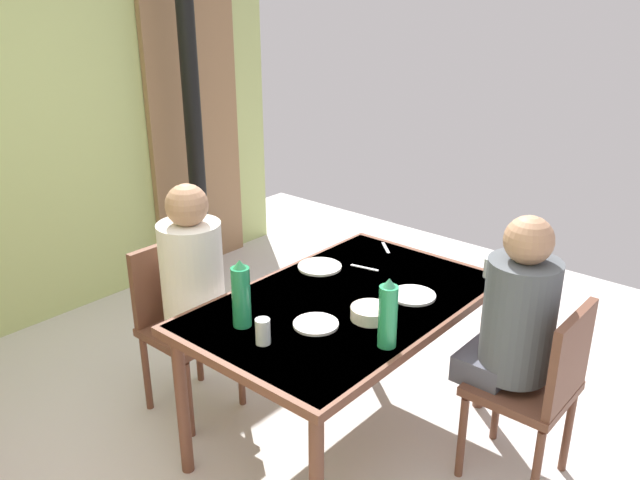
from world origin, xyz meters
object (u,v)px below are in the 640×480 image
Objects in this scene: dining_table at (345,314)px; person_near_diner at (516,315)px; serving_bowl_center at (371,313)px; chair_near_diner at (539,385)px; chair_far_diner at (181,317)px; person_far_diner at (194,273)px; water_bottle_green_far at (241,295)px; water_bottle_green_near at (388,315)px.

person_near_diner is at bearing -66.51° from dining_table.
dining_table is 1.87× the size of person_near_diner.
person_near_diner is at bearing -53.18° from serving_bowl_center.
dining_table is at bearing 109.87° from chair_near_diner.
dining_table is 1.65× the size of chair_far_diner.
person_near_diner and person_far_diner have the same top height.
water_bottle_green_far is at bearing 127.27° from chair_near_diner.
person_near_diner is 0.59m from water_bottle_green_near.
person_near_diner is at bearing 114.17° from person_far_diner.
water_bottle_green_near reaches higher than chair_far_diner.
water_bottle_green_near reaches higher than chair_near_diner.
water_bottle_green_near is (-0.50, 0.30, 0.10)m from person_near_diner.
dining_table is 0.47m from water_bottle_green_near.
person_near_diner is (0.29, -0.67, 0.11)m from dining_table.
serving_bowl_center is at bearing -109.98° from dining_table.
water_bottle_green_far is (-0.15, -0.63, 0.38)m from chair_far_diner.
dining_table is 4.95× the size of water_bottle_green_near.
chair_far_diner is 0.31m from person_far_diner.
person_far_diner is (-0.31, 0.67, 0.11)m from dining_table.
person_far_diner is (-0.60, 1.48, 0.28)m from chair_near_diner.
person_near_diner is 1.00× the size of person_far_diner.
chair_near_diner is 1.73m from chair_far_diner.
serving_bowl_center is (-0.36, 0.48, -0.01)m from person_near_diner.
water_bottle_green_far is at bearing 131.43° from person_near_diner.
serving_bowl_center is at bearing 120.28° from chair_near_diner.
chair_near_diner is 0.31m from person_near_diner.
chair_near_diner is at bearing 110.46° from chair_far_diner.
person_near_diner is at bearing -31.50° from water_bottle_green_near.
chair_near_diner is 0.77m from serving_bowl_center.
person_far_diner is 1.05m from water_bottle_green_near.
chair_near_diner reaches higher than dining_table.
serving_bowl_center is (0.24, -1.00, 0.27)m from chair_far_diner.
serving_bowl_center reaches higher than dining_table.
person_near_diner reaches higher than water_bottle_green_near.
person_far_diner is 0.52m from water_bottle_green_far.
chair_far_diner is 0.75m from water_bottle_green_far.
person_near_diner is 2.61× the size of water_bottle_green_far.
person_far_diner is 0.90m from serving_bowl_center.
dining_table is at bearing 111.04° from chair_far_diner.
water_bottle_green_near is (0.11, -1.18, 0.38)m from chair_far_diner.
chair_near_diner is 1.30m from water_bottle_green_far.
chair_near_diner reaches higher than serving_bowl_center.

